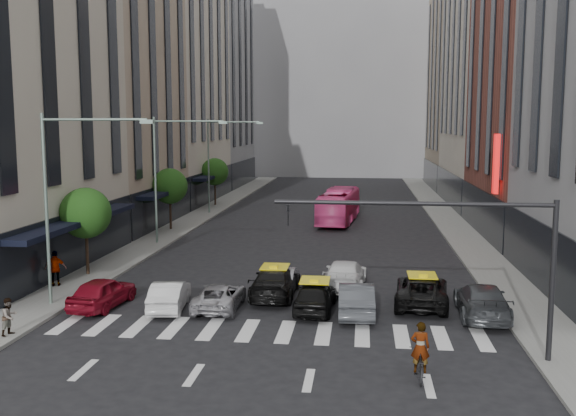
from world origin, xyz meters
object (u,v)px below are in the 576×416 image
(streetlamp_far, at_px, (218,153))
(bus, at_px, (339,206))
(streetlamp_near, at_px, (65,183))
(pedestrian_near, at_px, (9,316))
(pedestrian_far, at_px, (56,268))
(taxi_left, at_px, (275,282))
(car_white_front, at_px, (169,295))
(taxi_center, at_px, (315,296))
(car_red, at_px, (103,292))
(streetlamp_mid, at_px, (168,163))
(motorcycle, at_px, (420,365))

(streetlamp_far, distance_m, bus, 13.20)
(streetlamp_far, bearing_deg, streetlamp_near, -90.00)
(pedestrian_near, height_order, pedestrian_far, pedestrian_far)
(pedestrian_far, bearing_deg, streetlamp_far, -111.59)
(taxi_left, xyz_separation_m, pedestrian_far, (-11.72, 0.26, 0.33))
(streetlamp_far, distance_m, car_white_front, 32.65)
(taxi_center, height_order, pedestrian_near, pedestrian_near)
(car_white_front, bearing_deg, pedestrian_far, -30.41)
(car_red, xyz_separation_m, taxi_left, (7.87, 2.82, 0.03))
(streetlamp_far, distance_m, pedestrian_near, 36.96)
(streetlamp_near, bearing_deg, streetlamp_far, 90.00)
(car_red, bearing_deg, pedestrian_near, 73.87)
(bus, bearing_deg, pedestrian_near, 75.56)
(streetlamp_mid, relative_size, bus, 0.85)
(car_white_front, distance_m, motorcycle, 13.05)
(taxi_center, xyz_separation_m, bus, (0.08, 27.26, 0.75))
(taxi_left, height_order, taxi_center, taxi_left)
(car_red, height_order, pedestrian_far, pedestrian_far)
(streetlamp_far, xyz_separation_m, bus, (11.73, -4.14, -4.43))
(streetlamp_far, distance_m, taxi_left, 31.02)
(streetlamp_near, xyz_separation_m, motorcycle, (15.78, -6.97, -5.42))
(streetlamp_near, bearing_deg, bus, 67.17)
(car_red, bearing_deg, taxi_left, -153.91)
(pedestrian_near, bearing_deg, pedestrian_far, 29.34)
(motorcycle, relative_size, pedestrian_far, 0.99)
(pedestrian_near, bearing_deg, car_white_front, -31.93)
(streetlamp_mid, bearing_deg, streetlamp_near, -90.00)
(car_white_front, bearing_deg, streetlamp_near, -5.66)
(streetlamp_mid, distance_m, car_white_front, 17.39)
(motorcycle, xyz_separation_m, pedestrian_far, (-18.04, 10.14, 0.60))
(streetlamp_mid, relative_size, car_white_front, 2.16)
(streetlamp_near, bearing_deg, motorcycle, -23.82)
(car_white_front, bearing_deg, pedestrian_near, 35.14)
(streetlamp_near, height_order, pedestrian_near, streetlamp_near)
(bus, bearing_deg, streetlamp_near, 73.14)
(streetlamp_near, relative_size, motorcycle, 4.85)
(streetlamp_far, height_order, pedestrian_far, streetlamp_far)
(streetlamp_mid, height_order, pedestrian_far, streetlamp_mid)
(taxi_left, relative_size, pedestrian_near, 3.42)
(bus, distance_m, pedestrian_near, 34.66)
(car_red, height_order, car_white_front, car_red)
(streetlamp_near, height_order, taxi_center, streetlamp_near)
(car_red, relative_size, taxi_left, 0.82)
(taxi_center, distance_m, pedestrian_near, 13.09)
(taxi_left, distance_m, taxi_center, 3.17)
(streetlamp_near, xyz_separation_m, pedestrian_near, (-0.36, -4.62, -4.98))
(streetlamp_mid, bearing_deg, bus, 45.32)
(streetlamp_near, bearing_deg, car_red, 3.24)
(car_red, distance_m, taxi_center, 10.06)
(car_white_front, height_order, taxi_center, taxi_center)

